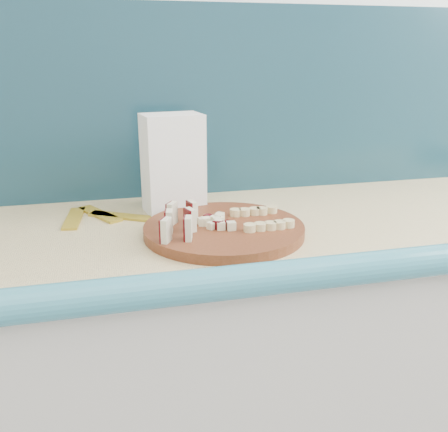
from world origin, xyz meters
TOP-DOWN VIEW (x-y plane):
  - kitchen_counter at (0.10, 1.50)m, footprint 2.20×0.63m
  - backsplash at (0.10, 1.79)m, footprint 2.20×0.02m
  - cutting_board at (-0.02, 1.44)m, footprint 0.36×0.36m
  - apple_wedges at (-0.12, 1.42)m, footprint 0.09×0.14m
  - apple_chunks at (-0.04, 1.44)m, footprint 0.06×0.06m
  - banana_slices at (0.07, 1.44)m, footprint 0.11×0.13m
  - flour_bag at (-0.10, 1.63)m, footprint 0.15×0.12m
  - canister at (-0.12, 1.69)m, footprint 0.07×0.07m
  - banana_peel at (-0.28, 1.62)m, footprint 0.21×0.18m

SIDE VIEW (x-z plane):
  - kitchen_counter at x=0.10m, z-range 0.00..0.91m
  - banana_peel at x=-0.28m, z-range 0.91..0.92m
  - cutting_board at x=-0.02m, z-range 0.91..0.93m
  - banana_slices at x=0.07m, z-range 0.93..0.95m
  - apple_chunks at x=-0.04m, z-range 0.93..0.95m
  - apple_wedges at x=-0.12m, z-range 0.93..0.98m
  - canister at x=-0.12m, z-range 0.91..1.03m
  - flour_bag at x=-0.10m, z-range 0.91..1.15m
  - backsplash at x=0.10m, z-range 0.91..1.41m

